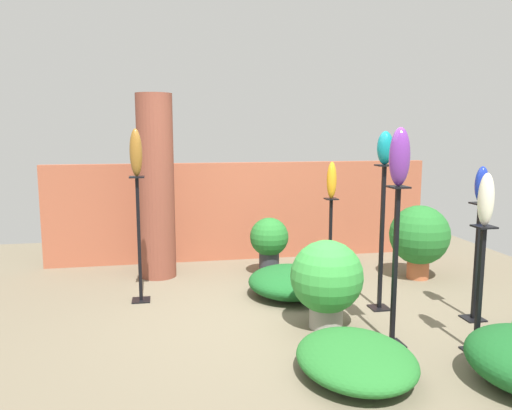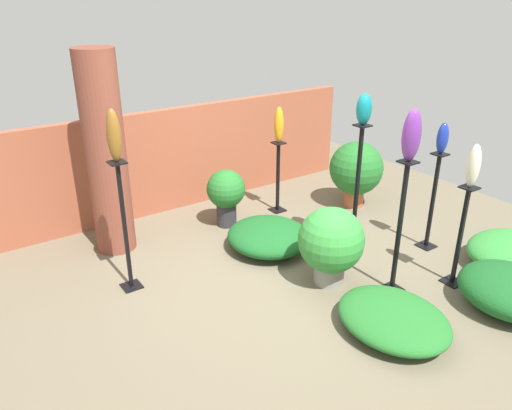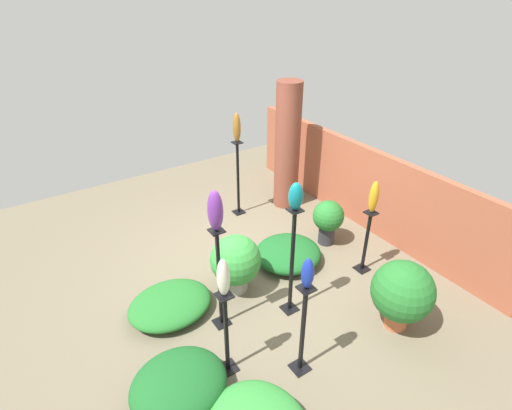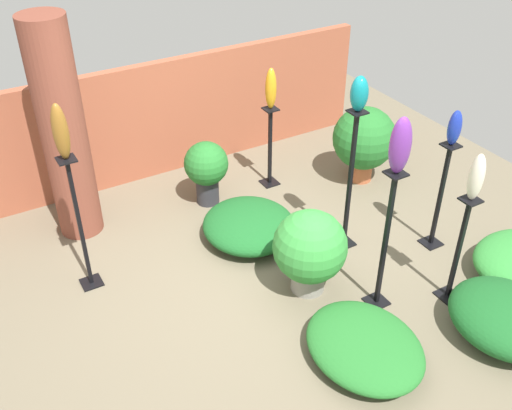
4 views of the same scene
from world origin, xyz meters
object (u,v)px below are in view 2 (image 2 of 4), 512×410
Objects in this scene: pedestal_violet at (399,234)px; brick_pillar at (106,155)px; pedestal_ivory at (459,241)px; pedestal_bronze at (125,232)px; pedestal_teal at (356,195)px; art_vase_teal at (364,109)px; art_vase_amber at (279,125)px; pedestal_amber at (278,180)px; art_vase_cobalt at (443,138)px; art_vase_bronze at (114,136)px; potted_plant_front_right at (331,242)px; pedestal_cobalt at (432,206)px; art_vase_violet at (411,135)px; potted_plant_walkway_edge at (356,169)px; art_vase_ivory at (473,166)px; potted_plant_mid_right at (226,192)px.

brick_pillar is at bearing 128.84° from pedestal_violet.
pedestal_bronze is at bearing 146.91° from pedestal_ivory.
pedestal_teal is 1.00m from art_vase_teal.
art_vase_amber is at bearing 92.53° from pedestal_teal.
art_vase_cobalt is (0.86, -1.89, 0.91)m from pedestal_amber.
art_vase_bronze reaches higher than art_vase_cobalt.
art_vase_teal reaches higher than art_vase_amber.
pedestal_bronze is 1.63× the size of potted_plant_front_right.
pedestal_cobalt is at bearing -19.76° from art_vase_bronze.
art_vase_cobalt reaches higher than pedestal_cobalt.
art_vase_violet is (-1.08, -0.41, 0.30)m from art_vase_cobalt.
pedestal_violet is at bearing -159.21° from art_vase_cobalt.
pedestal_cobalt is 2.19m from art_vase_amber.
art_vase_teal is (0.06, -1.42, 1.26)m from pedestal_amber.
pedestal_ivory is 2.30× the size of art_vase_amber.
pedestal_bronze reaches higher than potted_plant_walkway_edge.
pedestal_bronze is 0.91× the size of pedestal_teal.
pedestal_ivory is at bearing -34.89° from potted_plant_front_right.
art_vase_ivory is (0.64, -0.28, -0.34)m from art_vase_violet.
art_vase_teal reaches higher than pedestal_cobalt.
art_vase_violet is (2.05, -2.54, 0.50)m from brick_pillar.
brick_pillar is 6.86× the size of art_vase_teal.
potted_plant_mid_right is at bearing 115.90° from pedestal_ivory.
potted_plant_walkway_edge is (0.96, 0.95, -0.16)m from pedestal_teal.
potted_plant_walkway_edge is at bearing 83.56° from art_vase_cobalt.
brick_pillar is 1.52× the size of pedestal_teal.
pedestal_amber is at bearing 155.00° from potted_plant_walkway_edge.
art_vase_cobalt is (1.08, 0.41, 0.71)m from pedestal_violet.
potted_plant_front_right is (-0.73, -0.39, -0.23)m from pedestal_teal.
art_vase_bronze is at bearing 0.00° from pedestal_bronze.
pedestal_cobalt is 2.47× the size of art_vase_amber.
brick_pillar is at bearing 78.44° from pedestal_bronze.
art_vase_cobalt is (3.32, -1.19, 0.72)m from pedestal_bronze.
brick_pillar is 2.39m from pedestal_amber.
art_vase_teal reaches higher than potted_plant_walkway_edge.
pedestal_amber is 2.75m from art_vase_ivory.
potted_plant_front_right is (-1.53, 0.08, -0.06)m from pedestal_cobalt.
art_vase_teal is 0.36× the size of potted_plant_walkway_edge.
pedestal_teal is 1.22m from pedestal_ivory.
art_vase_cobalt reaches higher than potted_plant_mid_right.
pedestal_bronze is 2.81× the size of art_vase_violet.
art_vase_teal reaches higher than art_vase_cobalt.
pedestal_amber is 0.83m from potted_plant_mid_right.
potted_plant_mid_right is at bearing 131.66° from art_vase_cobalt.
pedestal_violet is 0.92m from pedestal_teal.
art_vase_ivory is 0.46× the size of potted_plant_walkway_edge.
art_vase_amber is (-0.86, 1.89, -0.12)m from art_vase_cobalt.
pedestal_violet is 2.86× the size of art_vase_violet.
art_vase_teal is (2.32, -1.67, 0.54)m from brick_pillar.
art_vase_cobalt is 0.72× the size of art_vase_violet.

